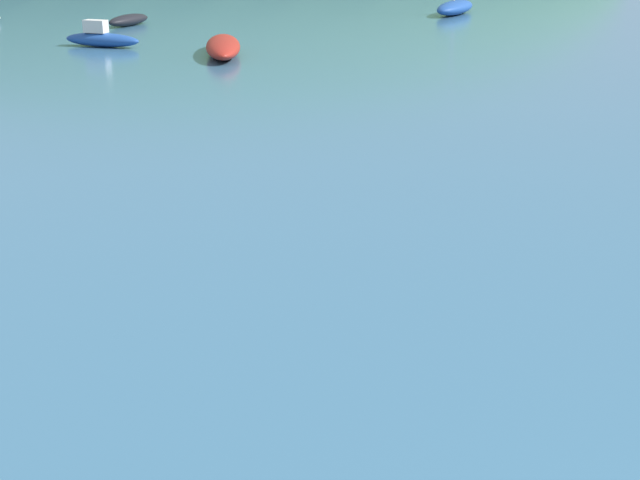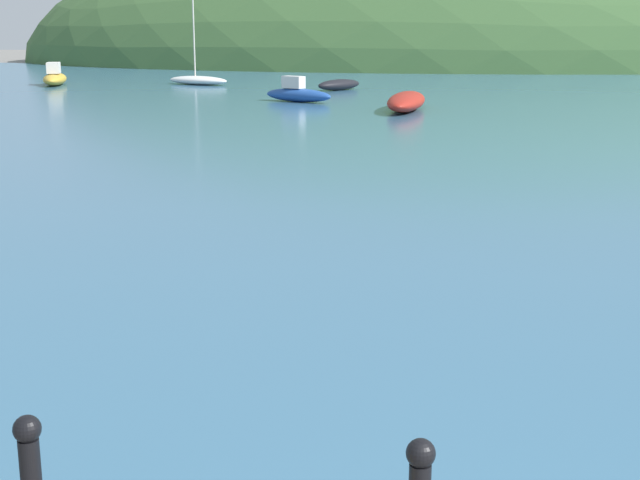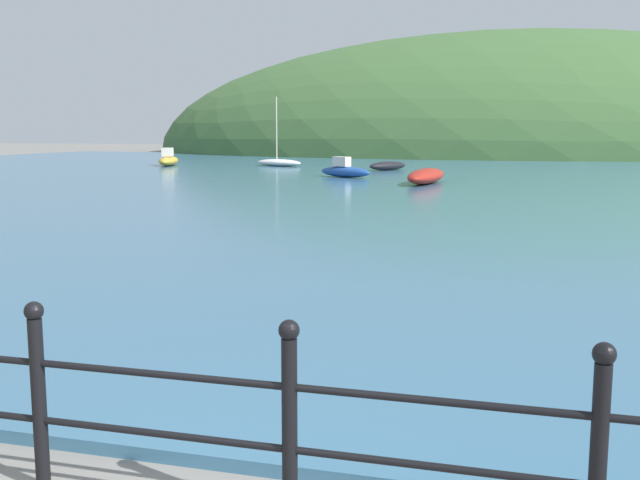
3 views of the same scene
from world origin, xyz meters
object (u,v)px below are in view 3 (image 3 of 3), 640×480
boat_far_left (426,176)px  boat_green_fishing (279,162)px  boat_mid_harbor (168,160)px  boat_twin_mast (345,171)px  boat_far_right (388,166)px

boat_far_left → boat_green_fishing: bearing=131.0°
boat_mid_harbor → boat_twin_mast: (12.62, -7.69, -0.04)m
boat_green_fishing → boat_mid_harbor: (-6.51, -1.14, 0.11)m
boat_far_right → boat_twin_mast: (-0.81, -6.18, 0.07)m
boat_twin_mast → boat_far_right: bearing=82.5°
boat_far_right → boat_twin_mast: boat_twin_mast is taller
boat_mid_harbor → boat_twin_mast: bearing=-31.4°
boat_green_fishing → boat_mid_harbor: 6.61m
boat_mid_harbor → boat_green_fishing: bearing=10.0°
boat_green_fishing → boat_twin_mast: bearing=-55.3°
boat_far_left → boat_green_fishing: boat_green_fishing is taller
boat_far_right → boat_green_fishing: (-6.92, 2.66, -0.00)m
boat_green_fishing → boat_twin_mast: size_ratio=1.39×
boat_far_right → boat_far_left: bearing=-70.3°
boat_far_right → boat_twin_mast: bearing=-97.5°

